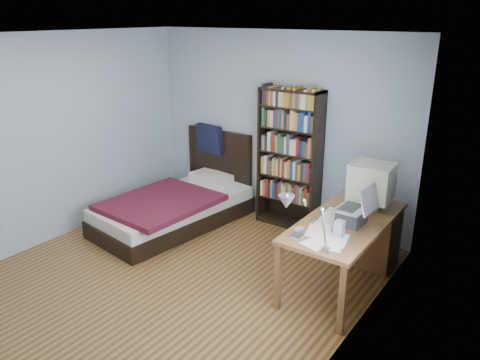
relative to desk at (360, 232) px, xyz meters
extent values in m
plane|color=brown|center=(-1.50, -1.42, -0.42)|extent=(4.20, 4.20, 0.00)
plane|color=white|center=(-1.50, -1.42, 2.08)|extent=(4.20, 4.20, 0.00)
cube|color=#A7B8C4|center=(-1.50, 0.68, 0.83)|extent=(3.80, 0.04, 2.50)
cube|color=#A7B8C4|center=(-3.40, -1.42, 0.83)|extent=(0.04, 4.20, 2.50)
cube|color=#A7B8C4|center=(0.40, -1.42, 0.83)|extent=(0.04, 4.20, 2.50)
cube|color=white|center=(0.38, -1.57, 1.03)|extent=(0.01, 1.14, 1.14)
cube|color=white|center=(0.38, -1.57, 1.03)|extent=(0.01, 1.00, 1.00)
cube|color=brown|center=(0.00, -0.45, 0.29)|extent=(0.75, 1.62, 0.04)
cube|color=brown|center=(-0.32, -1.21, -0.07)|extent=(0.06, 0.06, 0.69)
cube|color=brown|center=(0.32, -1.21, -0.07)|extent=(0.06, 0.06, 0.69)
cube|color=brown|center=(-0.32, 0.31, -0.07)|extent=(0.06, 0.06, 0.69)
cube|color=brown|center=(0.32, 0.31, -0.07)|extent=(0.06, 0.06, 0.69)
cube|color=brown|center=(0.00, 0.14, -0.07)|extent=(0.69, 0.40, 0.68)
cube|color=beige|center=(0.04, 0.03, 0.33)|extent=(0.28, 0.24, 0.03)
cylinder|color=beige|center=(0.04, 0.03, 0.37)|extent=(0.10, 0.10, 0.06)
cube|color=beige|center=(0.07, 0.03, 0.60)|extent=(0.43, 0.41, 0.39)
cube|color=beige|center=(-0.13, 0.03, 0.60)|extent=(0.05, 0.41, 0.41)
cube|color=#4080E6|center=(-0.15, 0.03, 0.60)|extent=(0.02, 0.31, 0.27)
cube|color=#2D2D30|center=(0.07, -0.50, 0.39)|extent=(0.24, 0.28, 0.16)
cube|color=silver|center=(0.07, -0.50, 0.48)|extent=(0.28, 0.36, 0.02)
cube|color=#2D2D30|center=(0.05, -0.50, 0.49)|extent=(0.18, 0.28, 0.00)
cube|color=silver|center=(0.24, -0.50, 0.61)|extent=(0.09, 0.35, 0.25)
cube|color=#0CBF26|center=(0.23, -0.50, 0.61)|extent=(0.07, 0.28, 0.19)
cube|color=#99999E|center=(0.12, -1.17, 0.33)|extent=(0.06, 0.05, 0.04)
cylinder|color=#99999E|center=(0.12, -1.24, 0.56)|extent=(0.02, 0.15, 0.41)
cylinder|color=#99999E|center=(0.05, -1.47, 0.86)|extent=(0.17, 0.34, 0.21)
cone|color=#99999E|center=(-0.03, -1.63, 0.90)|extent=(0.13, 0.13, 0.11)
cube|color=beige|center=(-0.13, -0.53, 0.33)|extent=(0.24, 0.48, 0.05)
cube|color=gray|center=(0.09, -0.84, 0.39)|extent=(0.08, 0.08, 0.16)
cylinder|color=#083C1A|center=(-0.09, -0.21, 0.37)|extent=(0.06, 0.06, 0.12)
ellipsoid|color=silver|center=(-0.04, -0.22, 0.33)|extent=(0.06, 0.11, 0.04)
cube|color=silver|center=(-0.22, -0.71, 0.32)|extent=(0.05, 0.11, 0.02)
cube|color=gray|center=(-0.28, -0.92, 0.32)|extent=(0.09, 0.11, 0.02)
cube|color=gray|center=(-0.22, -1.07, 0.32)|extent=(0.11, 0.11, 0.02)
cube|color=black|center=(-1.60, 0.52, 0.49)|extent=(0.03, 0.30, 1.82)
cube|color=black|center=(-0.81, 0.52, 0.49)|extent=(0.03, 0.30, 1.82)
cube|color=black|center=(-1.20, 0.52, 1.38)|extent=(0.82, 0.30, 0.03)
cube|color=black|center=(-1.20, 0.52, -0.39)|extent=(0.82, 0.30, 0.06)
cube|color=black|center=(-1.20, 0.66, 0.49)|extent=(0.82, 0.02, 1.82)
cube|color=olive|center=(-1.20, 0.50, 0.52)|extent=(0.74, 0.22, 1.62)
cube|color=black|center=(-2.44, -0.37, -0.31)|extent=(1.32, 2.23, 0.22)
cube|color=silver|center=(-2.44, -0.37, -0.12)|extent=(1.27, 2.16, 0.16)
cube|color=maroon|center=(-2.41, -0.63, -0.01)|extent=(1.20, 1.44, 0.07)
cube|color=silver|center=(-2.44, 0.43, 0.01)|extent=(0.62, 0.44, 0.12)
cube|color=black|center=(-2.44, 0.64, 0.13)|extent=(1.11, 0.05, 1.10)
cylinder|color=black|center=(-2.97, 0.62, 0.13)|extent=(0.06, 0.06, 1.10)
cylinder|color=black|center=(-1.92, 0.62, 0.13)|extent=(0.06, 0.06, 1.10)
cube|color=black|center=(-2.59, 0.61, 0.53)|extent=(0.46, 0.20, 0.43)
camera|label=1|loc=(1.60, -4.55, 2.27)|focal=35.00mm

